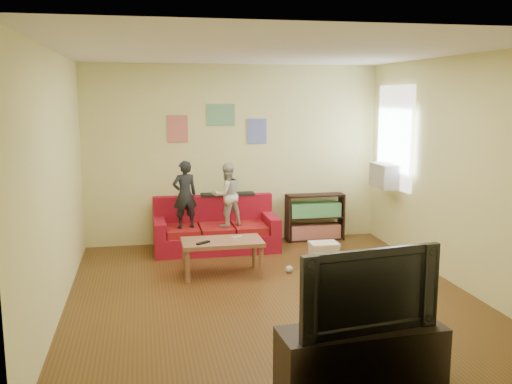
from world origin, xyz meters
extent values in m
cube|color=brown|center=(0.00, 0.00, -0.01)|extent=(4.50, 5.00, 0.01)
cube|color=white|center=(0.00, 0.00, 2.71)|extent=(4.50, 5.00, 0.01)
cube|color=#ECE991|center=(0.00, 2.50, 1.35)|extent=(4.50, 0.01, 2.70)
cube|color=#ECE991|center=(0.00, -2.50, 1.35)|extent=(4.50, 0.01, 2.70)
cube|color=#ECE991|center=(-2.25, 0.00, 1.35)|extent=(0.01, 5.00, 2.70)
cube|color=#ECE991|center=(2.25, 0.00, 1.35)|extent=(0.01, 5.00, 2.70)
cube|color=maroon|center=(-0.36, 2.00, 0.13)|extent=(1.79, 0.80, 0.27)
cube|color=maroon|center=(-0.36, 2.32, 0.51)|extent=(1.79, 0.16, 0.49)
cube|color=maroon|center=(-1.17, 2.00, 0.38)|extent=(0.16, 0.80, 0.22)
cube|color=maroon|center=(0.46, 2.00, 0.38)|extent=(0.16, 0.80, 0.22)
cube|color=maroon|center=(-0.85, 1.94, 0.32)|extent=(0.46, 0.61, 0.11)
cube|color=maroon|center=(-0.36, 1.94, 0.32)|extent=(0.46, 0.61, 0.11)
cube|color=maroon|center=(0.13, 1.94, 0.32)|extent=(0.46, 0.61, 0.11)
cube|color=black|center=(-0.13, 2.32, 0.77)|extent=(0.80, 0.20, 0.04)
imported|color=black|center=(-0.81, 1.90, 0.86)|extent=(0.39, 0.31, 0.96)
imported|color=beige|center=(-0.21, 1.90, 0.83)|extent=(0.54, 0.48, 0.92)
cube|color=#935F43|center=(-0.43, 0.81, 0.43)|extent=(1.01, 0.55, 0.05)
cylinder|color=#935F43|center=(-0.88, 0.58, 0.20)|extent=(0.06, 0.06, 0.40)
cylinder|color=#935F43|center=(0.02, 0.58, 0.20)|extent=(0.06, 0.06, 0.40)
cylinder|color=#935F43|center=(-0.88, 1.03, 0.20)|extent=(0.06, 0.06, 0.40)
cylinder|color=#935F43|center=(0.02, 1.03, 0.20)|extent=(0.06, 0.06, 0.40)
cube|color=black|center=(-0.68, 0.69, 0.46)|extent=(0.18, 0.16, 0.02)
cube|color=silver|center=(-0.23, 0.86, 0.47)|extent=(0.14, 0.09, 0.03)
cube|color=black|center=(0.80, 2.30, 0.36)|extent=(0.03, 0.27, 0.72)
cube|color=black|center=(1.67, 2.30, 0.36)|extent=(0.03, 0.27, 0.72)
cube|color=black|center=(1.24, 2.30, 0.01)|extent=(0.90, 0.27, 0.03)
cube|color=black|center=(1.24, 2.30, 0.71)|extent=(0.90, 0.27, 0.03)
cube|color=black|center=(1.24, 2.30, 0.36)|extent=(0.85, 0.27, 0.02)
cube|color=brown|center=(1.24, 2.30, 0.14)|extent=(0.79, 0.23, 0.22)
cube|color=#3F8C4A|center=(1.24, 2.30, 0.48)|extent=(0.79, 0.23, 0.22)
cube|color=white|center=(2.22, 1.65, 1.64)|extent=(0.04, 1.08, 1.48)
cube|color=#B7B2A3|center=(2.10, 1.65, 1.08)|extent=(0.28, 0.55, 0.35)
cube|color=#D87266|center=(-0.85, 2.48, 1.75)|extent=(0.30, 0.01, 0.40)
cube|color=#72B27F|center=(-0.20, 2.48, 1.95)|extent=(0.42, 0.01, 0.32)
cube|color=#727FCC|center=(0.35, 2.48, 1.70)|extent=(0.30, 0.01, 0.38)
cube|color=white|center=(1.01, 1.14, 0.11)|extent=(0.36, 0.27, 0.22)
cube|color=white|center=(1.01, 1.14, 0.24)|extent=(0.38, 0.29, 0.05)
cube|color=black|center=(1.01, 1.00, 0.12)|extent=(0.16, 0.00, 0.05)
cube|color=black|center=(0.23, -2.19, 0.24)|extent=(1.32, 0.51, 0.48)
imported|color=black|center=(0.23, -2.19, 0.81)|extent=(1.14, 0.31, 0.65)
sphere|color=beige|center=(0.42, 0.73, 0.05)|extent=(0.10, 0.10, 0.09)
camera|label=1|loc=(-1.37, -6.06, 2.24)|focal=40.00mm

